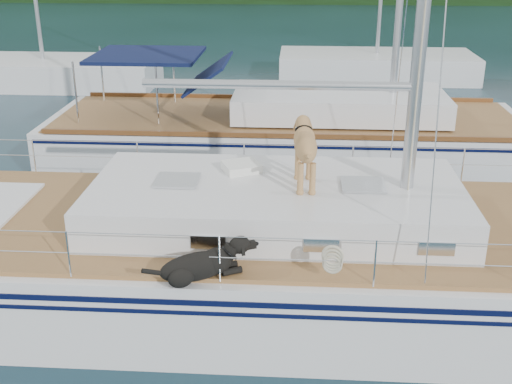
{
  "coord_description": "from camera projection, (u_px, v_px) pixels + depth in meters",
  "views": [
    {
      "loc": [
        1.06,
        -8.36,
        5.04
      ],
      "look_at": [
        0.5,
        0.2,
        1.6
      ],
      "focal_mm": 45.0,
      "sensor_mm": 36.0,
      "label": 1
    }
  ],
  "objects": [
    {
      "name": "main_sailboat",
      "position": [
        228.0,
        255.0,
        9.42
      ],
      "size": [
        12.0,
        4.07,
        14.01
      ],
      "color": "silver",
      "rests_on": "ground"
    },
    {
      "name": "ground",
      "position": [
        222.0,
        294.0,
        9.68
      ],
      "size": [
        120.0,
        120.0,
        0.0
      ],
      "primitive_type": "plane",
      "color": "black",
      "rests_on": "ground"
    },
    {
      "name": "bg_boat_west",
      "position": [
        45.0,
        73.0,
        22.96
      ],
      "size": [
        8.0,
        3.0,
        11.65
      ],
      "color": "silver",
      "rests_on": "ground"
    },
    {
      "name": "bg_boat_center",
      "position": [
        376.0,
        67.0,
        24.09
      ],
      "size": [
        7.2,
        3.0,
        11.65
      ],
      "color": "silver",
      "rests_on": "ground"
    },
    {
      "name": "neighbor_sailboat",
      "position": [
        291.0,
        137.0,
        15.1
      ],
      "size": [
        11.0,
        3.5,
        13.3
      ],
      "color": "silver",
      "rests_on": "ground"
    }
  ]
}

